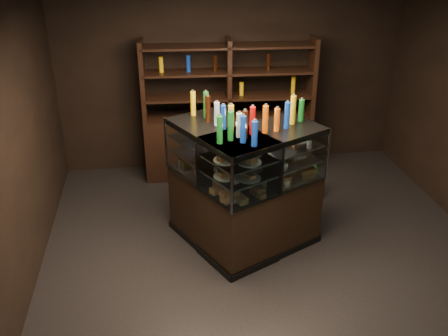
{
  "coord_description": "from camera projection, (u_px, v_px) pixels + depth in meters",
  "views": [
    {
      "loc": [
        -1.19,
        -4.52,
        3.37
      ],
      "look_at": [
        -0.49,
        0.07,
        1.08
      ],
      "focal_mm": 40.0,
      "sensor_mm": 36.0,
      "label": 1
    }
  ],
  "objects": [
    {
      "name": "bottles_top",
      "position": [
        243.0,
        118.0,
        5.12
      ],
      "size": [
        1.21,
        1.02,
        0.3
      ],
      "color": "#147223",
      "rests_on": "display_case"
    },
    {
      "name": "display_case",
      "position": [
        241.0,
        209.0,
        5.59
      ],
      "size": [
        1.75,
        1.47,
        1.44
      ],
      "rotation": [
        0.0,
        0.0,
        -0.32
      ],
      "color": "black",
      "rests_on": "ground"
    },
    {
      "name": "potted_conifer",
      "position": [
        312.0,
        170.0,
        6.69
      ],
      "size": [
        0.32,
        0.32,
        0.69
      ],
      "rotation": [
        0.0,
        0.0,
        -0.22
      ],
      "color": "black",
      "rests_on": "ground"
    },
    {
      "name": "ground",
      "position": [
        267.0,
        253.0,
        5.65
      ],
      "size": [
        5.0,
        5.0,
        0.0
      ],
      "primitive_type": "plane",
      "color": "black",
      "rests_on": "ground"
    },
    {
      "name": "back_shelving",
      "position": [
        228.0,
        136.0,
        7.19
      ],
      "size": [
        2.41,
        0.57,
        2.0
      ],
      "rotation": [
        0.0,
        0.0,
        -0.06
      ],
      "color": "black",
      "rests_on": "ground"
    },
    {
      "name": "food_display",
      "position": [
        242.0,
        159.0,
        5.32
      ],
      "size": [
        1.37,
        1.16,
        0.44
      ],
      "color": "#C48D46",
      "rests_on": "display_case"
    },
    {
      "name": "room_shell",
      "position": [
        275.0,
        88.0,
        4.8
      ],
      "size": [
        5.02,
        5.02,
        3.01
      ],
      "color": "black",
      "rests_on": "ground"
    }
  ]
}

